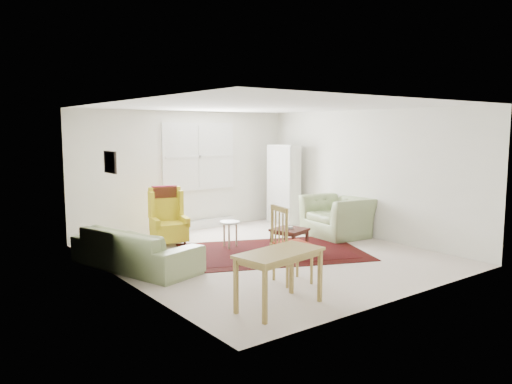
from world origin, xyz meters
TOP-DOWN VIEW (x-y plane):
  - room at (0.02, 0.21)m, footprint 5.04×5.54m
  - rug at (0.19, 0.11)m, footprint 3.67×3.07m
  - sofa at (-2.10, 0.57)m, footprint 1.43×2.29m
  - armchair at (2.10, 0.36)m, footprint 1.19×1.32m
  - wingback_chair at (-0.96, 1.69)m, footprint 0.74×0.77m
  - coffee_table at (0.41, -0.11)m, footprint 0.65×0.65m
  - stool at (-0.20, 0.81)m, footprint 0.42×0.42m
  - cabinet at (2.10, 2.05)m, footprint 0.47×0.76m
  - desk at (-1.43, -2.06)m, footprint 1.16×0.71m
  - desk_chair at (-0.64, -1.40)m, footprint 0.56×0.56m

SIDE VIEW (x-z plane):
  - rug at x=0.19m, z-range 0.00..0.03m
  - coffee_table at x=0.41m, z-range 0.00..0.43m
  - stool at x=-0.20m, z-range 0.00..0.49m
  - desk at x=-1.43m, z-range 0.00..0.69m
  - sofa at x=-2.10m, z-range 0.00..0.86m
  - armchair at x=2.10m, z-range 0.00..0.95m
  - wingback_chair at x=-0.96m, z-range 0.00..1.07m
  - desk_chair at x=-0.64m, z-range 0.00..1.08m
  - cabinet at x=2.10m, z-range 0.00..1.78m
  - room at x=0.02m, z-range 0.00..2.51m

